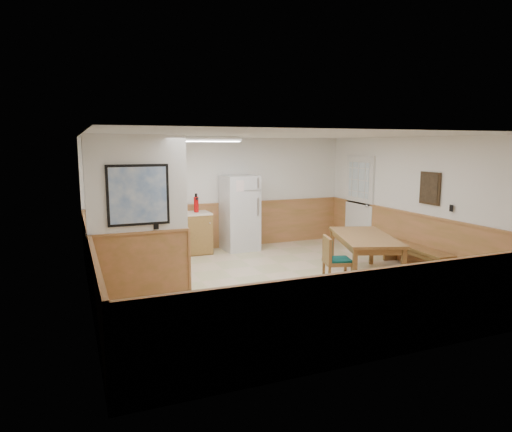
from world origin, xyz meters
name	(u,v)px	position (x,y,z in m)	size (l,w,h in m)	color
ground	(277,283)	(0.00, 0.00, 0.00)	(6.00, 6.00, 0.00)	beige
ceiling	(278,135)	(0.00, 0.00, 2.50)	(6.00, 6.00, 0.02)	silver
back_wall	(222,193)	(0.00, 3.00, 1.25)	(6.00, 0.02, 2.50)	white
right_wall	(419,202)	(3.00, 0.00, 1.25)	(0.02, 6.00, 2.50)	white
left_wall	(87,222)	(-3.00, 0.00, 1.25)	(0.02, 6.00, 2.50)	white
wainscot_back	(222,226)	(0.00, 2.98, 0.50)	(6.00, 0.04, 1.00)	#C3764E
wainscot_right	(416,241)	(2.98, 0.00, 0.50)	(0.04, 6.00, 1.00)	#C3764E
wainscot_left	(91,273)	(-2.98, 0.00, 0.50)	(0.04, 6.00, 1.00)	#C3764E
partition_wall	(138,218)	(-2.25, 0.19, 1.23)	(1.50, 0.20, 2.50)	white
kitchen_counter	(173,234)	(-1.21, 2.68, 0.46)	(2.20, 0.61, 1.00)	olive
exterior_door	(359,202)	(2.96, 1.90, 1.05)	(0.07, 1.02, 2.15)	white
kitchen_window	(126,183)	(-2.10, 2.98, 1.55)	(0.80, 0.04, 1.00)	white
wall_painting	(430,188)	(2.97, -0.30, 1.55)	(0.04, 0.50, 0.60)	#322314
fluorescent_fixture	(208,139)	(-0.80, 1.30, 2.45)	(1.20, 0.30, 0.09)	white
refrigerator	(240,213)	(0.30, 2.63, 0.84)	(0.78, 0.74, 1.68)	silver
dining_table	(365,241)	(1.61, -0.23, 0.66)	(1.47, 2.03, 0.75)	#A3663B
dining_bench	(417,252)	(2.79, -0.25, 0.35)	(0.50, 1.71, 0.45)	#A3663B
dining_chair	(333,258)	(0.77, -0.53, 0.50)	(0.70, 0.56, 0.85)	#A3663B
fire_extinguisher	(196,204)	(-0.68, 2.69, 1.08)	(0.12, 0.12, 0.41)	#C10A0B
soap_bottle	(123,211)	(-2.22, 2.65, 1.02)	(0.08, 0.08, 0.25)	#167D37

